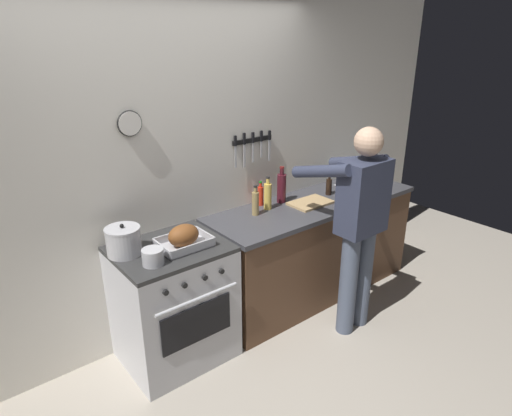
{
  "coord_description": "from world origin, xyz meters",
  "views": [
    {
      "loc": [
        -1.47,
        -1.51,
        2.27
      ],
      "look_at": [
        0.43,
        0.85,
        1.07
      ],
      "focal_mm": 31.16,
      "sensor_mm": 36.0,
      "label": 1
    }
  ],
  "objects_px": {
    "stock_pot": "(124,241)",
    "bottle_hot_sauce": "(260,195)",
    "cutting_board": "(311,203)",
    "bottle_soy_sauce": "(329,186)",
    "bottle_vinegar": "(255,203)",
    "person_cook": "(359,219)",
    "saucepan": "(153,257)",
    "bottle_wine_red": "(282,187)",
    "stove": "(174,303)",
    "bottle_cooking_oil": "(268,196)",
    "roasting_pan": "(184,237)"
  },
  "relations": [
    {
      "from": "bottle_soy_sauce",
      "to": "stock_pot",
      "type": "bearing_deg",
      "value": 178.36
    },
    {
      "from": "bottle_hot_sauce",
      "to": "stove",
      "type": "bearing_deg",
      "value": -167.08
    },
    {
      "from": "saucepan",
      "to": "bottle_vinegar",
      "type": "height_order",
      "value": "bottle_vinegar"
    },
    {
      "from": "stove",
      "to": "saucepan",
      "type": "xyz_separation_m",
      "value": [
        -0.19,
        -0.15,
        0.5
      ]
    },
    {
      "from": "stock_pot",
      "to": "bottle_soy_sauce",
      "type": "distance_m",
      "value": 1.92
    },
    {
      "from": "roasting_pan",
      "to": "stock_pot",
      "type": "xyz_separation_m",
      "value": [
        -0.36,
        0.16,
        0.02
      ]
    },
    {
      "from": "stove",
      "to": "bottle_wine_red",
      "type": "distance_m",
      "value": 1.33
    },
    {
      "from": "stove",
      "to": "bottle_hot_sauce",
      "type": "height_order",
      "value": "bottle_hot_sauce"
    },
    {
      "from": "stove",
      "to": "cutting_board",
      "type": "bearing_deg",
      "value": -0.9
    },
    {
      "from": "stock_pot",
      "to": "bottle_wine_red",
      "type": "relative_size",
      "value": 0.73
    },
    {
      "from": "cutting_board",
      "to": "bottle_hot_sauce",
      "type": "bearing_deg",
      "value": 144.73
    },
    {
      "from": "person_cook",
      "to": "stock_pot",
      "type": "distance_m",
      "value": 1.71
    },
    {
      "from": "saucepan",
      "to": "bottle_cooking_oil",
      "type": "distance_m",
      "value": 1.21
    },
    {
      "from": "roasting_pan",
      "to": "stock_pot",
      "type": "height_order",
      "value": "stock_pot"
    },
    {
      "from": "cutting_board",
      "to": "bottle_vinegar",
      "type": "distance_m",
      "value": 0.54
    },
    {
      "from": "person_cook",
      "to": "cutting_board",
      "type": "relative_size",
      "value": 4.61
    },
    {
      "from": "bottle_cooking_oil",
      "to": "roasting_pan",
      "type": "bearing_deg",
      "value": -168.76
    },
    {
      "from": "stock_pot",
      "to": "bottle_soy_sauce",
      "type": "height_order",
      "value": "stock_pot"
    },
    {
      "from": "stock_pot",
      "to": "bottle_wine_red",
      "type": "xyz_separation_m",
      "value": [
        1.46,
        0.07,
        0.04
      ]
    },
    {
      "from": "stove",
      "to": "saucepan",
      "type": "bearing_deg",
      "value": -142.59
    },
    {
      "from": "saucepan",
      "to": "bottle_wine_red",
      "type": "xyz_separation_m",
      "value": [
        1.37,
        0.32,
        0.08
      ]
    },
    {
      "from": "stove",
      "to": "bottle_cooking_oil",
      "type": "xyz_separation_m",
      "value": [
        0.98,
        0.12,
        0.57
      ]
    },
    {
      "from": "stove",
      "to": "bottle_cooking_oil",
      "type": "bearing_deg",
      "value": 7.11
    },
    {
      "from": "stove",
      "to": "stock_pot",
      "type": "bearing_deg",
      "value": 160.35
    },
    {
      "from": "roasting_pan",
      "to": "bottle_cooking_oil",
      "type": "bearing_deg",
      "value": 11.24
    },
    {
      "from": "bottle_hot_sauce",
      "to": "bottle_wine_red",
      "type": "height_order",
      "value": "bottle_wine_red"
    },
    {
      "from": "bottle_hot_sauce",
      "to": "bottle_wine_red",
      "type": "bearing_deg",
      "value": -16.93
    },
    {
      "from": "person_cook",
      "to": "bottle_vinegar",
      "type": "height_order",
      "value": "person_cook"
    },
    {
      "from": "cutting_board",
      "to": "bottle_hot_sauce",
      "type": "distance_m",
      "value": 0.44
    },
    {
      "from": "cutting_board",
      "to": "bottle_cooking_oil",
      "type": "bearing_deg",
      "value": 158.31
    },
    {
      "from": "person_cook",
      "to": "bottle_wine_red",
      "type": "distance_m",
      "value": 0.76
    },
    {
      "from": "person_cook",
      "to": "stock_pot",
      "type": "xyz_separation_m",
      "value": [
        -1.57,
        0.68,
        0.04
      ]
    },
    {
      "from": "stock_pot",
      "to": "cutting_board",
      "type": "height_order",
      "value": "stock_pot"
    },
    {
      "from": "person_cook",
      "to": "bottle_soy_sauce",
      "type": "relative_size",
      "value": 8.68
    },
    {
      "from": "bottle_wine_red",
      "to": "saucepan",
      "type": "bearing_deg",
      "value": -166.91
    },
    {
      "from": "stock_pot",
      "to": "bottle_hot_sauce",
      "type": "distance_m",
      "value": 1.28
    },
    {
      "from": "person_cook",
      "to": "bottle_cooking_oil",
      "type": "xyz_separation_m",
      "value": [
        -0.31,
        0.7,
        0.07
      ]
    },
    {
      "from": "bottle_soy_sauce",
      "to": "bottle_vinegar",
      "type": "distance_m",
      "value": 0.82
    },
    {
      "from": "cutting_board",
      "to": "bottle_vinegar",
      "type": "bearing_deg",
      "value": 168.28
    },
    {
      "from": "cutting_board",
      "to": "bottle_vinegar",
      "type": "xyz_separation_m",
      "value": [
        -0.52,
        0.11,
        0.09
      ]
    },
    {
      "from": "roasting_pan",
      "to": "bottle_cooking_oil",
      "type": "relative_size",
      "value": 1.26
    },
    {
      "from": "saucepan",
      "to": "bottle_wine_red",
      "type": "bearing_deg",
      "value": 13.09
    },
    {
      "from": "person_cook",
      "to": "bottle_hot_sauce",
      "type": "bearing_deg",
      "value": 25.49
    },
    {
      "from": "stove",
      "to": "bottle_wine_red",
      "type": "relative_size",
      "value": 2.84
    },
    {
      "from": "cutting_board",
      "to": "bottle_wine_red",
      "type": "bearing_deg",
      "value": 130.71
    },
    {
      "from": "bottle_cooking_oil",
      "to": "stock_pot",
      "type": "bearing_deg",
      "value": -178.92
    },
    {
      "from": "person_cook",
      "to": "bottle_hot_sauce",
      "type": "distance_m",
      "value": 0.86
    },
    {
      "from": "person_cook",
      "to": "bottle_hot_sauce",
      "type": "xyz_separation_m",
      "value": [
        -0.3,
        0.81,
        0.04
      ]
    },
    {
      "from": "cutting_board",
      "to": "stove",
      "type": "bearing_deg",
      "value": 179.1
    },
    {
      "from": "bottle_cooking_oil",
      "to": "bottle_vinegar",
      "type": "bearing_deg",
      "value": -167.36
    }
  ]
}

